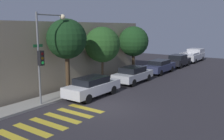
% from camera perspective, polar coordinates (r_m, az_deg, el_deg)
% --- Properties ---
extents(ground_plane, '(60.00, 60.00, 0.00)m').
position_cam_1_polar(ground_plane, '(15.55, -1.89, -8.60)').
color(ground_plane, '#2D2B30').
extents(sidewalk, '(26.00, 1.68, 0.14)m').
position_cam_1_polar(sidewalk, '(18.14, -12.18, -5.87)').
color(sidewalk, gray).
rests_on(sidewalk, ground).
extents(building_row, '(26.00, 6.00, 5.30)m').
position_cam_1_polar(building_row, '(20.94, -20.35, 3.02)').
color(building_row, gray).
rests_on(building_row, ground).
extents(crosswalk, '(5.38, 2.60, 0.00)m').
position_cam_1_polar(crosswalk, '(13.84, -12.82, -11.22)').
color(crosswalk, gold).
rests_on(crosswalk, ground).
extents(traffic_light_pole, '(2.63, 0.56, 5.80)m').
position_cam_1_polar(traffic_light_pole, '(16.04, -14.99, 5.09)').
color(traffic_light_pole, slate).
rests_on(traffic_light_pole, ground).
extents(sedan_near_corner, '(4.55, 1.75, 1.44)m').
position_cam_1_polar(sedan_near_corner, '(17.69, -4.51, -3.76)').
color(sedan_near_corner, silver).
rests_on(sedan_near_corner, ground).
extents(sedan_middle, '(4.34, 1.85, 1.44)m').
position_cam_1_polar(sedan_middle, '(22.22, 4.81, -0.98)').
color(sedan_middle, '#B7BABF').
rests_on(sedan_middle, ground).
extents(sedan_far_end, '(4.66, 1.78, 1.42)m').
position_cam_1_polar(sedan_far_end, '(27.13, 10.82, 0.86)').
color(sedan_far_end, '#2D3351').
rests_on(sedan_far_end, ground).
extents(sedan_tail_of_row, '(4.29, 1.88, 1.49)m').
position_cam_1_polar(sedan_tail_of_row, '(32.15, 14.88, 2.13)').
color(sedan_tail_of_row, black).
rests_on(sedan_tail_of_row, ground).
extents(pickup_truck, '(5.38, 2.09, 1.75)m').
position_cam_1_polar(pickup_truck, '(37.78, 18.07, 3.23)').
color(pickup_truck, '#BCBCC1').
rests_on(pickup_truck, ground).
extents(tree_near_corner, '(2.86, 2.86, 5.50)m').
position_cam_1_polar(tree_near_corner, '(18.09, -10.32, 6.91)').
color(tree_near_corner, '#42301E').
rests_on(tree_near_corner, ground).
extents(tree_midblock, '(3.02, 3.02, 4.94)m').
position_cam_1_polar(tree_midblock, '(21.25, -2.22, 5.81)').
color(tree_midblock, brown).
rests_on(tree_midblock, ground).
extents(tree_far_end, '(3.04, 3.04, 4.98)m').
position_cam_1_polar(tree_far_end, '(25.59, 4.95, 6.52)').
color(tree_far_end, '#4C3823').
rests_on(tree_far_end, ground).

